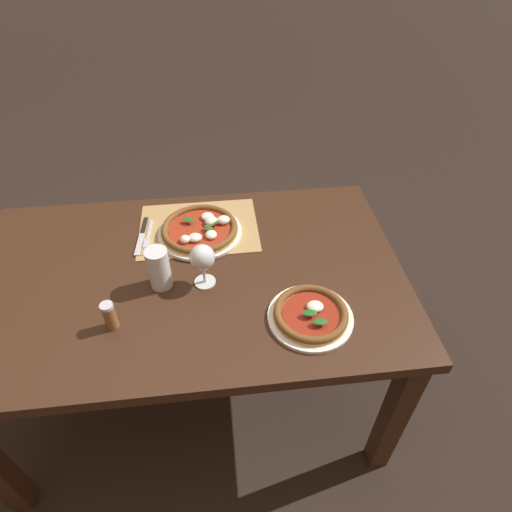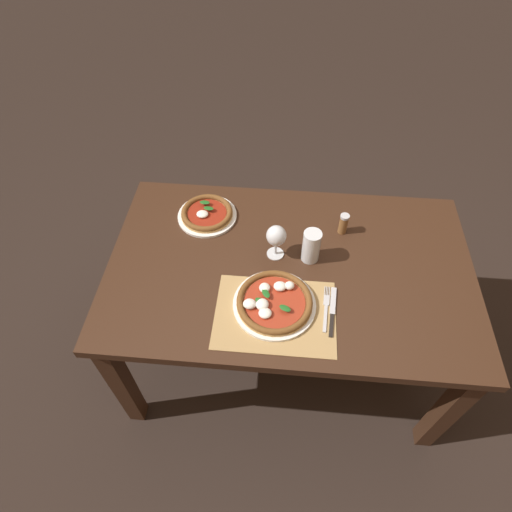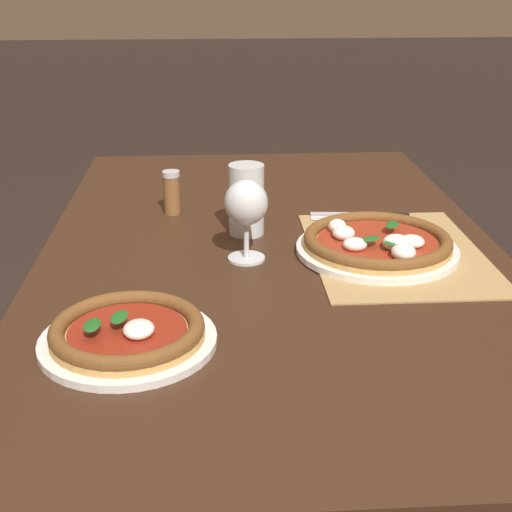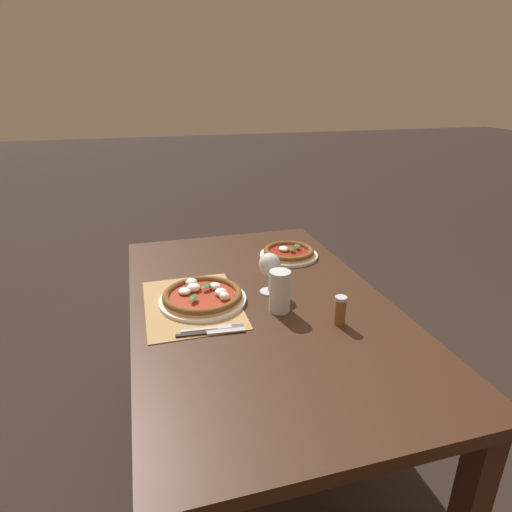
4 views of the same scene
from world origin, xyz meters
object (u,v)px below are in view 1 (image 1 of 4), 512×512
pepper_shaker (110,316)px  fork (148,237)px  pizza_near (200,230)px  wine_glass (202,259)px  knife (142,236)px  pizza_far (311,315)px  pint_glass (159,269)px

pepper_shaker → fork: bearing=-100.6°
pizza_near → wine_glass: 0.26m
pizza_near → fork: pizza_near is taller
fork → pepper_shaker: bearing=79.4°
knife → pizza_far: bearing=140.2°
pizza_near → knife: pizza_near is taller
pizza_far → pint_glass: size_ratio=1.79×
wine_glass → knife: (0.23, -0.26, -0.10)m
fork → pizza_near: bearing=-179.6°
wine_glass → pint_glass: bearing=-3.1°
pizza_far → pepper_shaker: (0.59, -0.04, 0.03)m
wine_glass → pepper_shaker: size_ratio=1.60×
pizza_far → pepper_shaker: 0.59m
pint_glass → fork: size_ratio=0.72×
pint_glass → pepper_shaker: 0.21m
pizza_near → pizza_far: 0.54m
pizza_far → wine_glass: (0.31, -0.19, 0.09)m
pizza_near → pint_glass: (0.13, 0.24, 0.05)m
pint_glass → knife: (0.09, -0.25, -0.06)m
pepper_shaker → pizza_far: bearing=176.3°
pizza_far → knife: pizza_far is taller
knife → pepper_shaker: pepper_shaker is taller
pint_glass → knife: size_ratio=0.67×
wine_glass → pepper_shaker: bearing=28.5°
pint_glass → wine_glass: bearing=176.9°
pizza_far → pint_glass: 0.49m
pizza_near → pint_glass: bearing=61.6°
pint_glass → pizza_near: bearing=-118.4°
pizza_far → wine_glass: wine_glass is taller
pizza_far → pint_glass: bearing=-23.5°
pint_glass → fork: (0.06, -0.24, -0.06)m
pint_glass → pepper_shaker: bearing=49.1°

